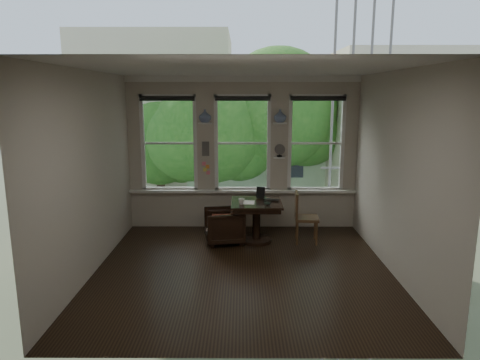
{
  "coord_description": "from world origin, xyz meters",
  "views": [
    {
      "loc": [
        -0.02,
        -6.17,
        2.65
      ],
      "look_at": [
        -0.04,
        0.9,
        1.23
      ],
      "focal_mm": 32.0,
      "sensor_mm": 36.0,
      "label": 1
    }
  ],
  "objects_px": {
    "side_chair_right": "(307,218)",
    "laptop": "(270,200)",
    "armchair_left": "(224,226)",
    "mug": "(241,202)",
    "table": "(256,222)"
  },
  "relations": [
    {
      "from": "side_chair_right",
      "to": "laptop",
      "type": "distance_m",
      "value": 0.73
    },
    {
      "from": "laptop",
      "to": "armchair_left",
      "type": "bearing_deg",
      "value": -143.97
    },
    {
      "from": "armchair_left",
      "to": "side_chair_right",
      "type": "distance_m",
      "value": 1.51
    },
    {
      "from": "armchair_left",
      "to": "mug",
      "type": "distance_m",
      "value": 0.6
    },
    {
      "from": "table",
      "to": "side_chair_right",
      "type": "relative_size",
      "value": 0.98
    },
    {
      "from": "laptop",
      "to": "table",
      "type": "bearing_deg",
      "value": -137.53
    },
    {
      "from": "side_chair_right",
      "to": "mug",
      "type": "distance_m",
      "value": 1.24
    },
    {
      "from": "laptop",
      "to": "side_chair_right",
      "type": "bearing_deg",
      "value": 19.72
    },
    {
      "from": "mug",
      "to": "table",
      "type": "bearing_deg",
      "value": 35.29
    },
    {
      "from": "table",
      "to": "laptop",
      "type": "xyz_separation_m",
      "value": [
        0.26,
        0.07,
        0.39
      ]
    },
    {
      "from": "laptop",
      "to": "mug",
      "type": "height_order",
      "value": "mug"
    },
    {
      "from": "side_chair_right",
      "to": "laptop",
      "type": "xyz_separation_m",
      "value": [
        -0.65,
        0.09,
        0.3
      ]
    },
    {
      "from": "table",
      "to": "side_chair_right",
      "type": "bearing_deg",
      "value": -1.58
    },
    {
      "from": "side_chair_right",
      "to": "armchair_left",
      "type": "bearing_deg",
      "value": 95.42
    },
    {
      "from": "table",
      "to": "armchair_left",
      "type": "height_order",
      "value": "table"
    }
  ]
}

